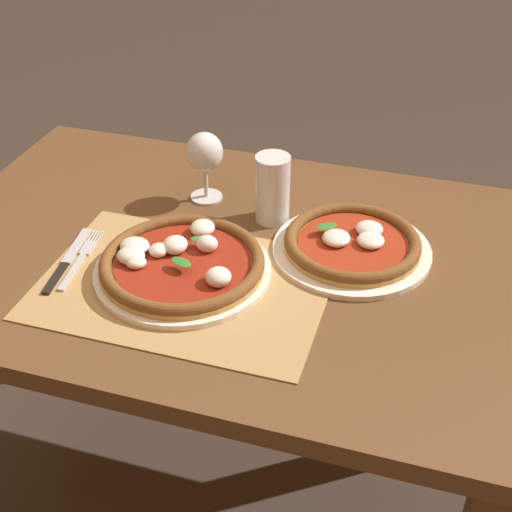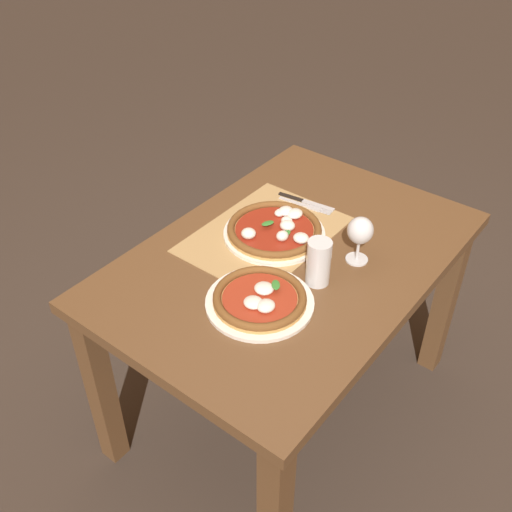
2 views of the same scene
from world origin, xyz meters
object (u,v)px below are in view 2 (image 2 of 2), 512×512
at_px(pizza_near, 275,230).
at_px(wine_glass, 360,232).
at_px(fork, 305,206).
at_px(knife, 306,202).
at_px(pizza_far, 260,299).
at_px(pint_glass, 318,263).

distance_m(pizza_near, wine_glass, 0.29).
height_order(pizza_near, wine_glass, wine_glass).
height_order(fork, knife, knife).
relative_size(pizza_far, pint_glass, 2.14).
height_order(pint_glass, fork, pint_glass).
height_order(pizza_near, knife, pizza_near).
bearing_deg(pizza_near, wine_glass, 100.94).
xyz_separation_m(pizza_near, pizza_far, (0.29, 0.16, -0.00)).
relative_size(wine_glass, pint_glass, 1.07).
distance_m(pizza_near, fork, 0.20).
height_order(pint_glass, knife, pint_glass).
bearing_deg(knife, pizza_far, 20.42).
xyz_separation_m(pizza_far, knife, (-0.52, -0.19, -0.01)).
xyz_separation_m(pint_glass, fork, (-0.31, -0.25, -0.06)).
bearing_deg(pizza_near, knife, -172.47).
bearing_deg(fork, knife, -153.73).
xyz_separation_m(pizza_far, fork, (-0.49, -0.18, -0.01)).
bearing_deg(fork, pint_glass, 39.31).
bearing_deg(pizza_far, fork, -159.86).
height_order(pizza_far, pint_glass, pint_glass).
relative_size(pizza_far, knife, 1.44).
height_order(pizza_far, fork, pizza_far).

